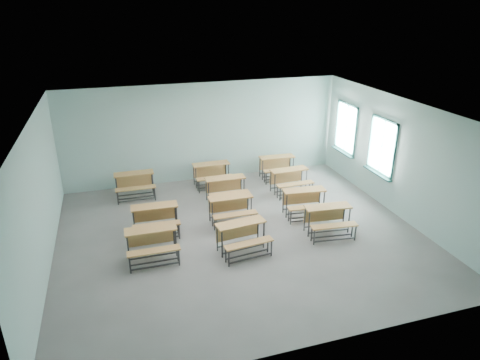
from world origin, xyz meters
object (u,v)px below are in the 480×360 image
at_px(desk_unit_r0c0, 152,240).
at_px(desk_unit_r2c2, 290,178).
at_px(desk_unit_r0c2, 329,216).
at_px(desk_unit_r3c0, 135,181).
at_px(desk_unit_r0c1, 242,233).
at_px(desk_unit_r3c2, 278,164).
at_px(desk_unit_r1c1, 232,206).
at_px(desk_unit_r1c0, 155,216).
at_px(desk_unit_r1c2, 305,199).
at_px(desk_unit_r2c1, 226,186).
at_px(desk_unit_r3c1, 212,171).

distance_m(desk_unit_r0c0, desk_unit_r2c2, 5.16).
distance_m(desk_unit_r0c2, desk_unit_r3c0, 5.89).
height_order(desk_unit_r0c1, desk_unit_r3c2, same).
bearing_deg(desk_unit_r0c0, desk_unit_r1c1, 27.57).
relative_size(desk_unit_r0c1, desk_unit_r1c0, 1.05).
xyz_separation_m(desk_unit_r1c0, desk_unit_r1c2, (4.06, -0.20, 0.00)).
bearing_deg(desk_unit_r2c1, desk_unit_r1c0, -149.11).
distance_m(desk_unit_r0c0, desk_unit_r1c2, 4.39).
bearing_deg(desk_unit_r0c1, desk_unit_r1c2, 23.56).
relative_size(desk_unit_r0c2, desk_unit_r3c0, 1.06).
relative_size(desk_unit_r0c2, desk_unit_r1c1, 1.06).
xyz_separation_m(desk_unit_r0c2, desk_unit_r2c2, (0.09, 2.67, 0.00)).
relative_size(desk_unit_r1c0, desk_unit_r2c1, 1.01).
bearing_deg(desk_unit_r1c0, desk_unit_r1c1, 1.06).
bearing_deg(desk_unit_r0c2, desk_unit_r1c0, 168.41).
relative_size(desk_unit_r0c2, desk_unit_r2c2, 1.03).
bearing_deg(desk_unit_r0c2, desk_unit_r3c2, 93.60).
xyz_separation_m(desk_unit_r2c1, desk_unit_r3c1, (-0.12, 1.27, 0.00)).
xyz_separation_m(desk_unit_r0c0, desk_unit_r2c1, (2.43, 2.46, 0.00)).
xyz_separation_m(desk_unit_r0c1, desk_unit_r3c2, (2.50, 4.05, 0.00)).
xyz_separation_m(desk_unit_r0c1, desk_unit_r1c2, (2.21, 1.29, 0.00)).
bearing_deg(desk_unit_r0c2, desk_unit_r3c0, 146.17).
height_order(desk_unit_r0c0, desk_unit_r1c0, same).
distance_m(desk_unit_r2c1, desk_unit_r2c2, 2.07).
bearing_deg(desk_unit_r3c2, desk_unit_r0c0, -137.84).
height_order(desk_unit_r3c0, desk_unit_r3c2, same).
height_order(desk_unit_r0c2, desk_unit_r2c2, same).
bearing_deg(desk_unit_r3c2, desk_unit_r2c2, -90.19).
bearing_deg(desk_unit_r3c2, desk_unit_r1c2, -93.08).
bearing_deg(desk_unit_r3c0, desk_unit_r0c0, -87.64).
bearing_deg(desk_unit_r3c2, desk_unit_r0c1, -118.77).
bearing_deg(desk_unit_r0c0, desk_unit_r3c2, 39.63).
bearing_deg(desk_unit_r3c2, desk_unit_r0c2, -89.35).
height_order(desk_unit_r0c2, desk_unit_r3c0, same).
xyz_separation_m(desk_unit_r0c0, desk_unit_r3c1, (2.31, 3.73, 0.00)).
bearing_deg(desk_unit_r3c1, desk_unit_r2c1, -85.66).
relative_size(desk_unit_r0c2, desk_unit_r3c1, 1.05).
bearing_deg(desk_unit_r2c1, desk_unit_r0c1, -96.55).
relative_size(desk_unit_r3c0, desk_unit_r3c2, 0.97).
xyz_separation_m(desk_unit_r0c0, desk_unit_r1c1, (2.22, 1.14, 0.00)).
distance_m(desk_unit_r1c2, desk_unit_r2c1, 2.37).
bearing_deg(desk_unit_r2c1, desk_unit_r2c2, 2.75).
xyz_separation_m(desk_unit_r0c0, desk_unit_r2c2, (4.50, 2.52, 0.00)).
xyz_separation_m(desk_unit_r0c2, desk_unit_r1c2, (-0.13, 1.12, 0.00)).
bearing_deg(desk_unit_r1c2, desk_unit_r0c1, -143.89).
relative_size(desk_unit_r2c1, desk_unit_r3c1, 1.00).
bearing_deg(desk_unit_r2c2, desk_unit_r1c0, -165.16).
xyz_separation_m(desk_unit_r0c1, desk_unit_r2c1, (0.36, 2.77, 0.00)).
xyz_separation_m(desk_unit_r3c0, desk_unit_r3c2, (4.68, 0.11, 0.00)).
xyz_separation_m(desk_unit_r1c0, desk_unit_r1c1, (2.01, -0.04, 0.00)).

